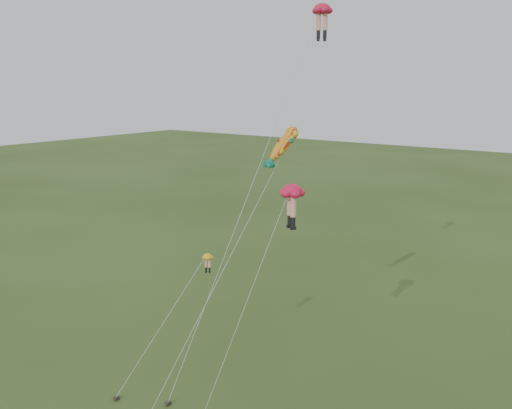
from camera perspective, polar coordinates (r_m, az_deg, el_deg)
The scene contains 5 objects.
ground at distance 39.08m, azimuth -6.47°, elevation -18.84°, with size 300.00×300.00×0.00m, color #2F4318.
legs_kite_red_high at distance 40.16m, azimuth 6.35°, elevation 18.01°, with size 4.91×12.91×25.21m.
legs_kite_red_mid at distance 33.37m, azimuth 3.49°, elevation 0.78°, with size 4.82×5.22×14.27m.
legs_kite_yellow at distance 38.73m, azimuth -5.54°, elevation -6.36°, with size 3.17×7.00×8.77m.
fish_kite at distance 37.47m, azimuth 2.71°, elevation 5.92°, with size 4.09×11.46×17.46m.
Camera 1 is at (23.04, -24.32, 20.12)m, focal length 40.00 mm.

